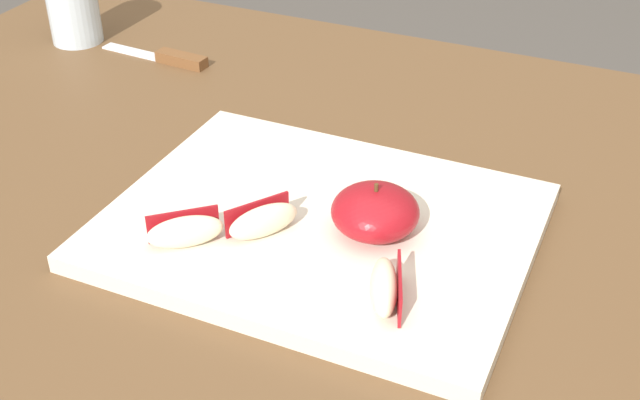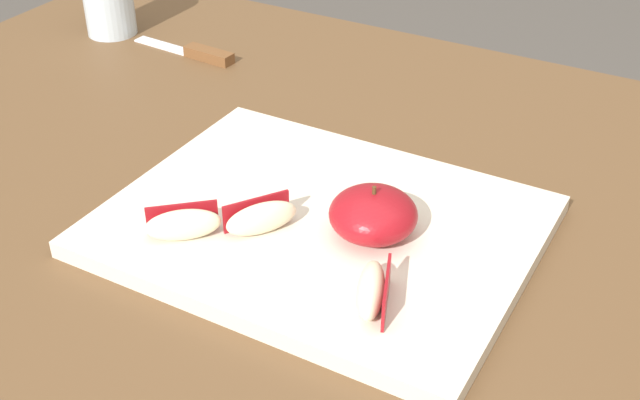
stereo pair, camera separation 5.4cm
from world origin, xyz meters
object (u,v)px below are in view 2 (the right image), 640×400
apple_wedge_front (372,290)px  apple_wedge_left (183,224)px  apple_half_skin_up (373,214)px  apple_wedge_near_knife (261,218)px  paring_knife (201,53)px  cutting_board (320,226)px

apple_wedge_front → apple_wedge_left: bearing=-179.9°
apple_half_skin_up → apple_wedge_left: (-0.14, -0.08, -0.01)m
apple_wedge_front → apple_half_skin_up: bearing=115.9°
apple_wedge_near_knife → paring_knife: size_ratio=0.41×
apple_wedge_near_knife → paring_knife: bearing=133.5°
apple_half_skin_up → apple_wedge_near_knife: size_ratio=1.17×
apple_wedge_near_knife → apple_wedge_left: size_ratio=1.04×
cutting_board → apple_half_skin_up: 0.06m
apple_half_skin_up → apple_wedge_near_knife: apple_half_skin_up is taller
apple_wedge_near_knife → apple_wedge_left: 0.07m
cutting_board → apple_half_skin_up: size_ratio=4.85×
apple_wedge_left → paring_knife: size_ratio=0.40×
apple_wedge_left → cutting_board: bearing=43.3°
apple_wedge_left → paring_knife: bearing=124.4°
apple_wedge_front → paring_knife: size_ratio=0.43×
cutting_board → apple_wedge_left: size_ratio=5.86×
paring_knife → apple_half_skin_up: bearing=-34.9°
apple_half_skin_up → apple_wedge_front: (0.04, -0.08, -0.01)m
cutting_board → apple_wedge_front: bearing=-41.8°
apple_wedge_left → apple_wedge_front: bearing=0.1°
apple_half_skin_up → paring_knife: (-0.38, 0.27, -0.03)m
cutting_board → paring_knife: bearing=140.9°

